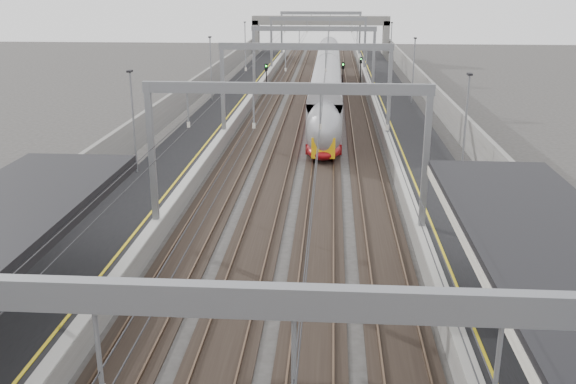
# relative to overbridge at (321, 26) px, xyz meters

# --- Properties ---
(platform_left) EXTENTS (4.00, 120.00, 1.00)m
(platform_left) POSITION_rel_overbridge_xyz_m (-8.00, -55.00, -4.81)
(platform_left) COLOR black
(platform_left) RESTS_ON ground
(platform_right) EXTENTS (4.00, 120.00, 1.00)m
(platform_right) POSITION_rel_overbridge_xyz_m (8.00, -55.00, -4.81)
(platform_right) COLOR black
(platform_right) RESTS_ON ground
(tracks) EXTENTS (11.40, 140.00, 0.20)m
(tracks) POSITION_rel_overbridge_xyz_m (0.00, -55.00, -5.26)
(tracks) COLOR black
(tracks) RESTS_ON ground
(overhead_line) EXTENTS (13.00, 140.00, 6.60)m
(overhead_line) POSITION_rel_overbridge_xyz_m (0.00, -48.38, 0.83)
(overhead_line) COLOR gray
(overhead_line) RESTS_ON platform_left
(overbridge) EXTENTS (22.00, 2.20, 6.90)m
(overbridge) POSITION_rel_overbridge_xyz_m (0.00, 0.00, 0.00)
(overbridge) COLOR slate
(overbridge) RESTS_ON ground
(wall_left) EXTENTS (0.30, 120.00, 3.20)m
(wall_left) POSITION_rel_overbridge_xyz_m (-11.20, -55.00, -3.71)
(wall_left) COLOR slate
(wall_left) RESTS_ON ground
(wall_right) EXTENTS (0.30, 120.00, 3.20)m
(wall_right) POSITION_rel_overbridge_xyz_m (11.20, -55.00, -3.71)
(wall_right) COLOR slate
(wall_right) RESTS_ON ground
(train) EXTENTS (2.56, 46.63, 4.05)m
(train) POSITION_rel_overbridge_xyz_m (1.50, -42.73, -3.31)
(train) COLOR maroon
(train) RESTS_ON ground
(bench) EXTENTS (0.63, 1.75, 0.89)m
(bench) POSITION_rel_overbridge_xyz_m (8.59, -87.77, -3.78)
(bench) COLOR black
(bench) RESTS_ON platform_right
(signal_green) EXTENTS (0.32, 0.32, 3.48)m
(signal_green) POSITION_rel_overbridge_xyz_m (-5.20, -35.94, -2.89)
(signal_green) COLOR black
(signal_green) RESTS_ON ground
(signal_red_near) EXTENTS (0.32, 0.32, 3.48)m
(signal_red_near) POSITION_rel_overbridge_xyz_m (3.20, -33.94, -2.89)
(signal_red_near) COLOR black
(signal_red_near) RESTS_ON ground
(signal_red_far) EXTENTS (0.32, 0.32, 3.48)m
(signal_red_far) POSITION_rel_overbridge_xyz_m (5.40, -28.35, -2.89)
(signal_red_far) COLOR black
(signal_red_far) RESTS_ON ground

